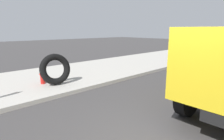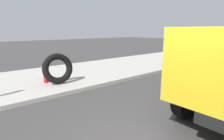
% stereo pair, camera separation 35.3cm
% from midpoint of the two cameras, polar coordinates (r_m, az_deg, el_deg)
% --- Properties ---
extents(sidewalk_curb, '(36.00, 5.00, 0.15)m').
position_cam_midpoint_polar(sidewalk_curb, '(9.24, -18.01, -2.51)').
color(sidewalk_curb, '#BCB7AD').
rests_on(sidewalk_curb, ground).
extents(fire_hydrant, '(0.22, 0.49, 0.73)m').
position_cam_midpoint_polar(fire_hydrant, '(8.19, -18.61, -1.07)').
color(fire_hydrant, red).
rests_on(fire_hydrant, sidewalk_curb).
extents(loose_tire, '(1.29, 0.59, 1.28)m').
position_cam_midpoint_polar(loose_tire, '(7.83, -15.11, 0.42)').
color(loose_tire, black).
rests_on(loose_tire, sidewalk_curb).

